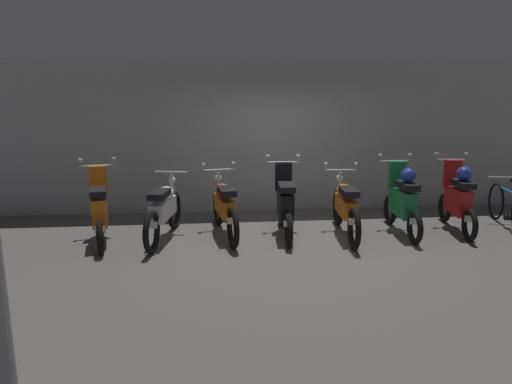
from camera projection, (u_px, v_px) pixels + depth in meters
The scene contains 10 objects.
ground_plane at pixel (288, 242), 7.79m from camera, with size 80.00×80.00×0.00m, color #565451.
back_wall at pixel (272, 136), 9.61m from camera, with size 16.00×0.30×2.93m, color #9EA0A3.
motorbike_slot_0 at pixel (100, 209), 7.73m from camera, with size 0.59×1.67×1.29m.
motorbike_slot_1 at pixel (164, 210), 7.84m from camera, with size 0.61×1.93×1.03m.
motorbike_slot_2 at pixel (225, 206), 8.06m from camera, with size 0.58×1.94×1.15m.
motorbike_slot_3 at pixel (285, 204), 8.06m from camera, with size 0.59×1.68×1.29m.
motorbike_slot_4 at pixel (346, 207), 8.03m from camera, with size 0.59×1.95×1.15m.
motorbike_slot_5 at pixel (402, 200), 8.17m from camera, with size 0.59×1.68×1.29m.
motorbike_slot_6 at pixel (457, 198), 8.31m from camera, with size 0.59×1.68×1.29m.
bicycle at pixel (508, 207), 8.53m from camera, with size 0.50×1.71×0.89m.
Camera 1 is at (-1.21, -7.35, 2.47)m, focal length 34.34 mm.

